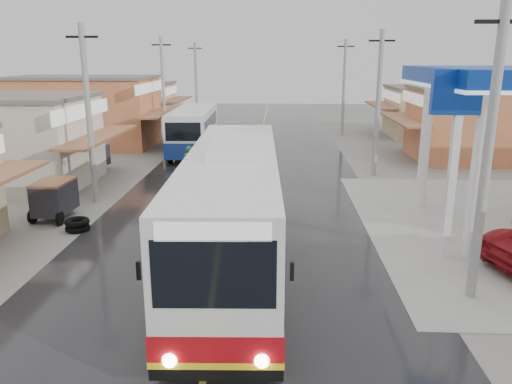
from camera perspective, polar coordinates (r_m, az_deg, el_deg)
ground at (r=14.74m, az=-3.66°, el=-11.29°), size 120.00×120.00×0.00m
road at (r=28.91m, az=-0.50°, el=2.08°), size 12.00×90.00×0.02m
centre_line at (r=28.90m, az=-0.50°, el=2.11°), size 0.15×90.00×0.01m
shopfronts_left at (r=34.95m, az=-22.05°, el=3.25°), size 11.00×44.00×5.20m
utility_poles_left at (r=31.03m, az=-13.43°, el=2.56°), size 1.60×50.00×8.00m
utility_poles_right at (r=29.39m, az=13.27°, el=1.87°), size 1.60×36.00×8.00m
coach_bus at (r=15.76m, az=-2.66°, el=-1.86°), size 3.32×13.05×4.05m
second_bus at (r=35.31m, az=-7.16°, el=7.09°), size 2.79×9.35×3.08m
cyclist at (r=25.96m, az=-7.50°, el=2.07°), size 1.27×2.18×2.22m
tricycle_near at (r=22.36m, az=-22.08°, el=-0.56°), size 1.46×2.17×1.62m
tricycle_far at (r=31.16m, az=-18.18°, el=3.96°), size 1.75×2.30×1.58m
tyre_stack at (r=20.67m, az=-19.74°, el=-3.55°), size 0.95×0.95×0.48m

